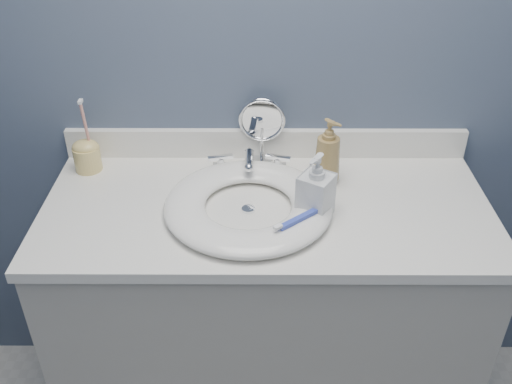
{
  "coord_description": "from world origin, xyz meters",
  "views": [
    {
      "loc": [
        -0.02,
        -0.3,
        1.77
      ],
      "look_at": [
        -0.03,
        0.94,
        0.94
      ],
      "focal_mm": 40.0,
      "sensor_mm": 36.0,
      "label": 1
    }
  ],
  "objects_px": {
    "soap_bottle_amber": "(328,152)",
    "soap_bottle_clear": "(316,186)",
    "makeup_mirror": "(262,127)",
    "toothbrush_holder": "(87,154)"
  },
  "relations": [
    {
      "from": "soap_bottle_amber",
      "to": "soap_bottle_clear",
      "type": "xyz_separation_m",
      "value": [
        -0.05,
        -0.16,
        -0.01
      ]
    },
    {
      "from": "makeup_mirror",
      "to": "toothbrush_holder",
      "type": "distance_m",
      "value": 0.52
    },
    {
      "from": "soap_bottle_amber",
      "to": "makeup_mirror",
      "type": "bearing_deg",
      "value": 102.97
    },
    {
      "from": "soap_bottle_amber",
      "to": "toothbrush_holder",
      "type": "height_order",
      "value": "toothbrush_holder"
    },
    {
      "from": "makeup_mirror",
      "to": "soap_bottle_amber",
      "type": "distance_m",
      "value": 0.22
    },
    {
      "from": "soap_bottle_clear",
      "to": "toothbrush_holder",
      "type": "height_order",
      "value": "toothbrush_holder"
    },
    {
      "from": "soap_bottle_clear",
      "to": "soap_bottle_amber",
      "type": "bearing_deg",
      "value": 106.22
    },
    {
      "from": "soap_bottle_amber",
      "to": "soap_bottle_clear",
      "type": "relative_size",
      "value": 1.09
    },
    {
      "from": "toothbrush_holder",
      "to": "soap_bottle_clear",
      "type": "bearing_deg",
      "value": -19.27
    },
    {
      "from": "makeup_mirror",
      "to": "soap_bottle_amber",
      "type": "height_order",
      "value": "makeup_mirror"
    }
  ]
}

